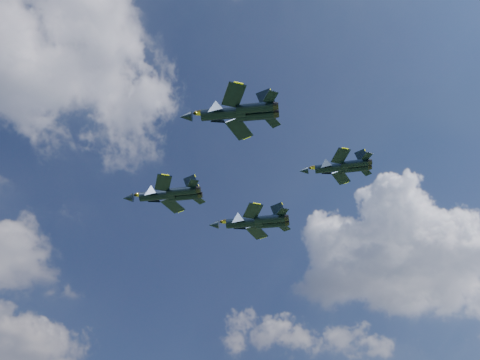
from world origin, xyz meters
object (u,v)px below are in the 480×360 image
jet_lead (155,195)px  jet_slot (329,168)px  jet_left (220,113)px  jet_right (241,222)px

jet_lead → jet_slot: jet_slot is taller
jet_lead → jet_left: size_ratio=0.95×
jet_lead → jet_right: size_ratio=0.92×
jet_slot → jet_right: bearing=52.5°
jet_left → jet_right: 30.81m
jet_lead → jet_left: jet_left is taller
jet_right → jet_slot: jet_slot is taller
jet_left → jet_right: jet_left is taller
jet_right → jet_slot: size_ratio=1.29×
jet_left → jet_slot: (23.60, 2.10, 0.23)m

